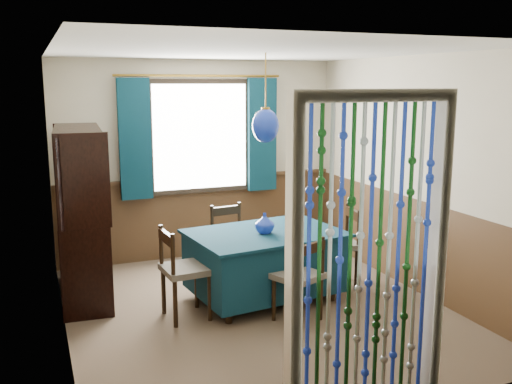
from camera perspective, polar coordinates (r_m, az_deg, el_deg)
name	(u,v)px	position (r m, az deg, el deg)	size (l,w,h in m)	color
floor	(258,310)	(5.77, 0.17, -11.69)	(4.00, 4.00, 0.00)	brown
ceiling	(258,51)	(5.34, 0.19, 13.93)	(4.00, 4.00, 0.00)	silver
wall_back	(199,160)	(7.29, -5.69, 3.21)	(3.60, 3.60, 0.00)	beige
wall_front	(376,238)	(3.68, 11.87, -4.57)	(3.60, 3.60, 0.00)	beige
wall_left	(58,200)	(5.05, -19.16, -0.77)	(4.00, 4.00, 0.00)	beige
wall_right	(414,175)	(6.31, 15.55, 1.67)	(4.00, 4.00, 0.00)	beige
wainscot_back	(201,217)	(7.41, -5.55, -2.55)	(3.60, 3.60, 0.00)	#472F1B
wainscot_front	(370,348)	(3.96, 11.31, -15.04)	(3.60, 3.60, 0.00)	#472F1B
wainscot_left	(66,285)	(5.24, -18.48, -8.81)	(4.00, 4.00, 0.00)	#472F1B
wainscot_right	(410,243)	(6.45, 15.11, -4.93)	(4.00, 4.00, 0.00)	#472F1B
window	(200,137)	(7.21, -5.62, 5.53)	(1.32, 0.12, 1.42)	black
doorway	(369,266)	(3.79, 11.25, -7.26)	(1.16, 0.12, 2.18)	silver
dining_table	(265,260)	(5.90, 0.92, -6.83)	(1.62, 1.21, 0.72)	#0B2C3B
chair_near	(300,277)	(5.39, 4.42, -8.45)	(0.52, 0.52, 0.82)	black
chair_far	(232,241)	(6.46, -2.46, -4.92)	(0.47, 0.46, 0.86)	black
chair_left	(183,270)	(5.48, -7.34, -7.76)	(0.45, 0.47, 0.89)	black
chair_right	(339,244)	(6.35, 8.33, -5.18)	(0.49, 0.51, 0.89)	black
sideboard	(83,240)	(6.20, -16.90, -4.57)	(0.56, 1.39, 1.78)	black
pendant_lamp	(266,125)	(5.64, 0.96, 6.68)	(0.27, 0.27, 0.86)	olive
vase_table	(265,224)	(5.74, 0.87, -3.23)	(0.18, 0.18, 0.19)	navy
bowl_shelf	(88,184)	(5.81, -16.42, 0.75)	(0.20, 0.20, 0.05)	beige
vase_sideboard	(85,200)	(6.39, -16.76, -0.74)	(0.18, 0.18, 0.18)	beige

